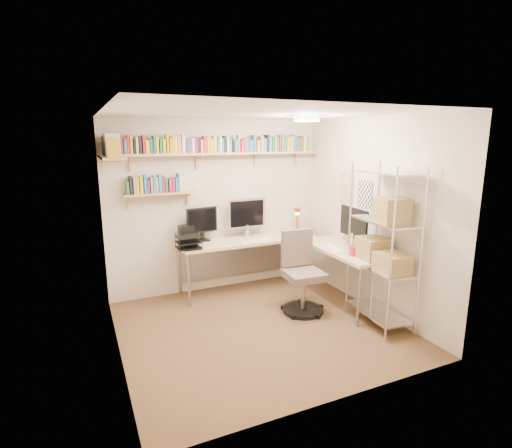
{
  "coord_description": "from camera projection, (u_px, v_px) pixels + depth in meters",
  "views": [
    {
      "loc": [
        -1.87,
        -4.02,
        2.25
      ],
      "look_at": [
        0.19,
        0.55,
        1.15
      ],
      "focal_mm": 28.0,
      "sensor_mm": 36.0,
      "label": 1
    }
  ],
  "objects": [
    {
      "name": "office_chair",
      "position": [
        301.0,
        278.0,
        5.2
      ],
      "size": [
        0.56,
        0.57,
        1.06
      ],
      "rotation": [
        0.0,
        0.0,
        -0.07
      ],
      "color": "black",
      "rests_on": "ground"
    },
    {
      "name": "wall_shelves",
      "position": [
        191.0,
        153.0,
        5.36
      ],
      "size": [
        3.12,
        1.09,
        0.8
      ],
      "color": "tan",
      "rests_on": "ground"
    },
    {
      "name": "ground",
      "position": [
        260.0,
        328.0,
        4.81
      ],
      "size": [
        3.2,
        3.2,
        0.0
      ],
      "primitive_type": "plane",
      "color": "#4B3720",
      "rests_on": "ground"
    },
    {
      "name": "room_shell",
      "position": [
        261.0,
        201.0,
        4.48
      ],
      "size": [
        3.24,
        3.04,
        2.52
      ],
      "color": "#C4B19F",
      "rests_on": "ground"
    },
    {
      "name": "wire_rack",
      "position": [
        383.0,
        242.0,
        4.68
      ],
      "size": [
        0.49,
        0.88,
        1.96
      ],
      "rotation": [
        0.0,
        0.0,
        -0.09
      ],
      "color": "silver",
      "rests_on": "ground"
    },
    {
      "name": "corner_desk",
      "position": [
        264.0,
        242.0,
        5.69
      ],
      "size": [
        2.41,
        2.04,
        1.36
      ],
      "color": "beige",
      "rests_on": "ground"
    }
  ]
}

